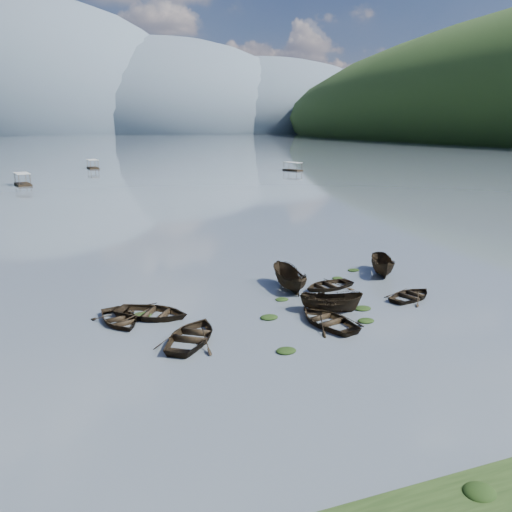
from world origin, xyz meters
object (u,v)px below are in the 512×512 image
object	(u,v)px
rowboat_3	(328,324)
pontoon_left	(23,185)
pontoon_centre	(93,169)
rowboat_0	(120,322)

from	to	relation	value
rowboat_3	pontoon_left	world-z (taller)	pontoon_left
rowboat_3	pontoon_centre	bearing A→B (deg)	-99.29
pontoon_left	rowboat_3	bearing A→B (deg)	-87.74
rowboat_3	pontoon_centre	world-z (taller)	pontoon_centre
rowboat_0	pontoon_left	world-z (taller)	pontoon_left
pontoon_centre	rowboat_0	bearing A→B (deg)	-98.14
rowboat_0	pontoon_centre	world-z (taller)	pontoon_centre
rowboat_0	rowboat_3	xyz separation A→B (m)	(11.75, -4.48, 0.00)
rowboat_3	pontoon_centre	distance (m)	123.14
rowboat_0	rowboat_3	bearing A→B (deg)	-33.68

